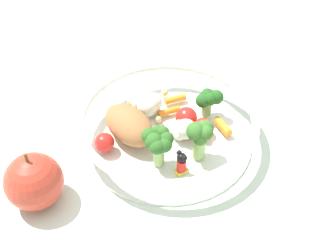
{
  "coord_description": "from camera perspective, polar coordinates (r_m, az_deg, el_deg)",
  "views": [
    {
      "loc": [
        -0.34,
        -0.29,
        0.44
      ],
      "look_at": [
        -0.01,
        0.01,
        0.03
      ],
      "focal_mm": 46.3,
      "sensor_mm": 36.0,
      "label": 1
    }
  ],
  "objects": [
    {
      "name": "food_container",
      "position": [
        0.61,
        -0.52,
        0.35
      ],
      "size": [
        0.25,
        0.25,
        0.07
      ],
      "color": "white",
      "rests_on": "ground_plane"
    },
    {
      "name": "ground_plane",
      "position": [
        0.63,
        1.52,
        -1.72
      ],
      "size": [
        2.4,
        2.4,
        0.0
      ],
      "primitive_type": "plane",
      "color": "silver"
    },
    {
      "name": "loose_apple",
      "position": [
        0.55,
        -17.23,
        -6.99
      ],
      "size": [
        0.07,
        0.07,
        0.08
      ],
      "color": "#BC3828",
      "rests_on": "ground_plane"
    }
  ]
}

